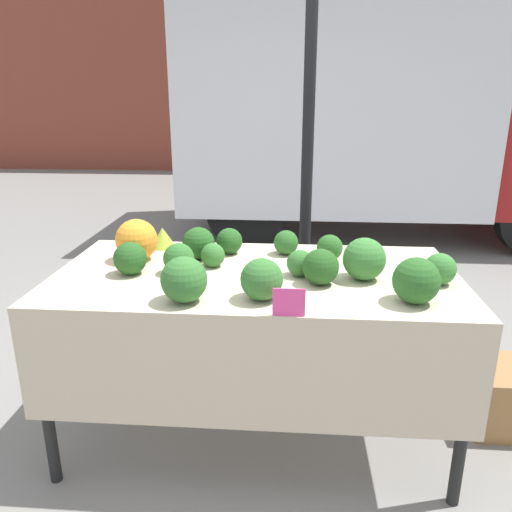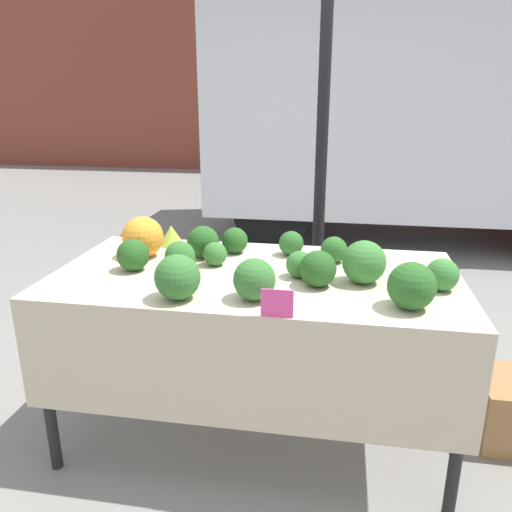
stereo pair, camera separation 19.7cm
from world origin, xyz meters
name	(u,v)px [view 1 (the left image)]	position (x,y,z in m)	size (l,w,h in m)	color
ground_plane	(256,430)	(0.00, 0.00, 0.00)	(40.00, 40.00, 0.00)	gray
building_facade	(289,48)	(0.00, 9.20, 2.56)	(16.00, 0.60, 5.12)	brown
tent_pole	(308,139)	(0.24, 0.89, 1.37)	(0.07, 0.07, 2.74)	black
parked_truck	(369,118)	(1.02, 4.00, 1.36)	(4.53, 2.15, 2.54)	silver
market_table	(255,299)	(0.00, -0.07, 0.75)	(1.83, 0.93, 0.85)	beige
orange_cauliflower	(137,240)	(-0.59, 0.14, 0.95)	(0.20, 0.20, 0.20)	orange
romanesco_head	(163,237)	(-0.52, 0.36, 0.90)	(0.14, 0.14, 0.11)	#93B238
broccoli_head_0	(262,279)	(0.05, -0.31, 0.93)	(0.17, 0.17, 0.17)	#336B2D
broccoli_head_1	(179,258)	(-0.35, -0.03, 0.92)	(0.14, 0.14, 0.14)	#2D6628
broccoli_head_2	(440,269)	(0.79, -0.08, 0.92)	(0.14, 0.14, 0.14)	#387533
broccoli_head_3	(130,258)	(-0.56, -0.06, 0.92)	(0.15, 0.15, 0.15)	#23511E
broccoli_head_4	(330,248)	(0.34, 0.21, 0.91)	(0.13, 0.13, 0.13)	#285B23
broccoli_head_5	(364,259)	(0.47, -0.05, 0.94)	(0.19, 0.19, 0.19)	#387533
broccoli_head_6	(321,267)	(0.28, -0.12, 0.93)	(0.16, 0.16, 0.16)	#23511E
broccoli_head_7	(184,280)	(-0.25, -0.35, 0.94)	(0.18, 0.18, 0.18)	#336B2D
broccoli_head_8	(286,243)	(0.13, 0.29, 0.91)	(0.12, 0.12, 0.12)	#285B23
broccoli_head_9	(300,263)	(0.20, -0.02, 0.91)	(0.12, 0.12, 0.12)	#336B2D
broccoli_head_10	(198,243)	(-0.30, 0.18, 0.93)	(0.16, 0.16, 0.16)	#23511E
broccoli_head_11	(229,241)	(-0.16, 0.28, 0.92)	(0.13, 0.13, 0.13)	#23511E
broccoli_head_12	(213,255)	(-0.21, 0.07, 0.91)	(0.11, 0.11, 0.11)	#336B2D
broccoli_head_13	(416,281)	(0.64, -0.29, 0.94)	(0.18, 0.18, 0.18)	#285B23
price_sign	(289,302)	(0.15, -0.45, 0.90)	(0.12, 0.01, 0.11)	#EF4793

